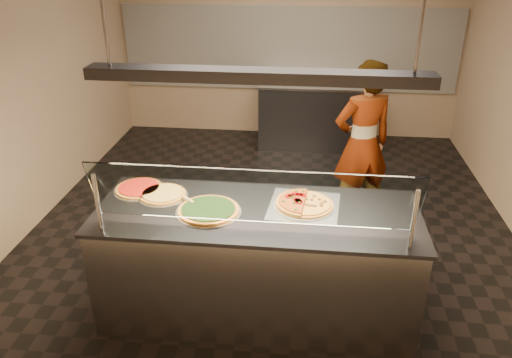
# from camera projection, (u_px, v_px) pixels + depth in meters

# --- Properties ---
(ground) EXTENTS (5.00, 6.00, 0.02)m
(ground) POSITION_uv_depth(u_px,v_px,m) (270.00, 234.00, 5.19)
(ground) COLOR black
(ground) RESTS_ON ground
(wall_back) EXTENTS (5.00, 0.02, 3.00)m
(wall_back) POSITION_uv_depth(u_px,v_px,m) (289.00, 34.00, 7.22)
(wall_back) COLOR #988262
(wall_back) RESTS_ON ground
(wall_front) EXTENTS (5.00, 0.02, 3.00)m
(wall_front) POSITION_uv_depth(u_px,v_px,m) (208.00, 319.00, 1.84)
(wall_front) COLOR #988262
(wall_front) RESTS_ON ground
(wall_left) EXTENTS (0.02, 6.00, 3.00)m
(wall_left) POSITION_uv_depth(u_px,v_px,m) (11.00, 84.00, 4.77)
(wall_left) COLOR #988262
(wall_left) RESTS_ON ground
(tile_band) EXTENTS (4.90, 0.02, 1.20)m
(tile_band) POSITION_uv_depth(u_px,v_px,m) (288.00, 49.00, 7.28)
(tile_band) COLOR silver
(tile_band) RESTS_ON wall_back
(serving_counter) EXTENTS (2.42, 0.94, 0.93)m
(serving_counter) POSITION_uv_depth(u_px,v_px,m) (257.00, 262.00, 3.92)
(serving_counter) COLOR #B7B7BC
(serving_counter) RESTS_ON ground
(sneeze_guard) EXTENTS (2.18, 0.18, 0.54)m
(sneeze_guard) POSITION_uv_depth(u_px,v_px,m) (252.00, 197.00, 3.28)
(sneeze_guard) COLOR #B7B7BC
(sneeze_guard) RESTS_ON serving_counter
(perforated_tray) EXTENTS (0.56, 0.56, 0.01)m
(perforated_tray) POSITION_uv_depth(u_px,v_px,m) (304.00, 205.00, 3.78)
(perforated_tray) COLOR silver
(perforated_tray) RESTS_ON serving_counter
(half_pizza_pepperoni) EXTENTS (0.25, 0.45, 0.05)m
(half_pizza_pepperoni) POSITION_uv_depth(u_px,v_px,m) (291.00, 201.00, 3.78)
(half_pizza_pepperoni) COLOR #9D6020
(half_pizza_pepperoni) RESTS_ON perforated_tray
(half_pizza_sausage) EXTENTS (0.25, 0.45, 0.04)m
(half_pizza_sausage) POSITION_uv_depth(u_px,v_px,m) (318.00, 204.00, 3.76)
(half_pizza_sausage) COLOR #9D6020
(half_pizza_sausage) RESTS_ON perforated_tray
(pizza_spinach) EXTENTS (0.49, 0.49, 0.03)m
(pizza_spinach) POSITION_uv_depth(u_px,v_px,m) (209.00, 210.00, 3.70)
(pizza_spinach) COLOR silver
(pizza_spinach) RESTS_ON serving_counter
(pizza_cheese) EXTENTS (0.39, 0.39, 0.03)m
(pizza_cheese) POSITION_uv_depth(u_px,v_px,m) (163.00, 194.00, 3.93)
(pizza_cheese) COLOR silver
(pizza_cheese) RESTS_ON serving_counter
(pizza_tomato) EXTENTS (0.40, 0.40, 0.03)m
(pizza_tomato) POSITION_uv_depth(u_px,v_px,m) (139.00, 188.00, 4.02)
(pizza_tomato) COLOR silver
(pizza_tomato) RESTS_ON serving_counter
(pizza_spatula) EXTENTS (0.29, 0.17, 0.02)m
(pizza_spatula) POSITION_uv_depth(u_px,v_px,m) (196.00, 200.00, 3.81)
(pizza_spatula) COLOR #B7B7BC
(pizza_spatula) RESTS_ON pizza_spinach
(prep_table) EXTENTS (1.55, 0.74, 0.93)m
(prep_table) POSITION_uv_depth(u_px,v_px,m) (312.00, 114.00, 7.22)
(prep_table) COLOR #313136
(prep_table) RESTS_ON ground
(worker) EXTENTS (0.74, 0.63, 1.73)m
(worker) POSITION_uv_depth(u_px,v_px,m) (362.00, 145.00, 5.07)
(worker) COLOR #2E2B32
(worker) RESTS_ON ground
(heat_lamp_housing) EXTENTS (2.30, 0.18, 0.08)m
(heat_lamp_housing) POSITION_uv_depth(u_px,v_px,m) (257.00, 76.00, 3.27)
(heat_lamp_housing) COLOR #313136
(heat_lamp_housing) RESTS_ON ceiling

